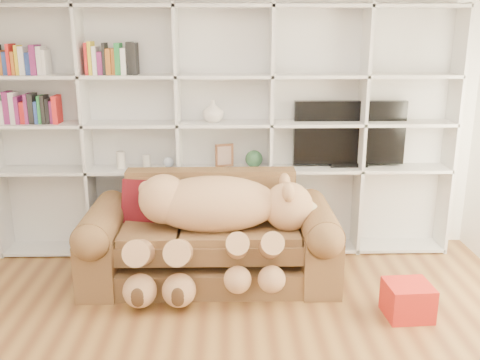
{
  "coord_description": "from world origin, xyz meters",
  "views": [
    {
      "loc": [
        0.03,
        -2.76,
        2.19
      ],
      "look_at": [
        0.13,
        1.63,
        0.93
      ],
      "focal_mm": 40.0,
      "sensor_mm": 36.0,
      "label": 1
    }
  ],
  "objects_px": {
    "gift_box": "(408,300)",
    "teddy_bear": "(215,218)",
    "tv": "(349,134)",
    "sofa": "(211,241)"
  },
  "relations": [
    {
      "from": "gift_box",
      "to": "teddy_bear",
      "type": "bearing_deg",
      "value": 160.64
    },
    {
      "from": "teddy_bear",
      "to": "tv",
      "type": "relative_size",
      "value": 1.5
    },
    {
      "from": "sofa",
      "to": "tv",
      "type": "xyz_separation_m",
      "value": [
        1.35,
        0.68,
        0.83
      ]
    },
    {
      "from": "teddy_bear",
      "to": "gift_box",
      "type": "distance_m",
      "value": 1.68
    },
    {
      "from": "sofa",
      "to": "tv",
      "type": "bearing_deg",
      "value": 26.75
    },
    {
      "from": "gift_box",
      "to": "tv",
      "type": "relative_size",
      "value": 0.31
    },
    {
      "from": "sofa",
      "to": "teddy_bear",
      "type": "xyz_separation_m",
      "value": [
        0.05,
        -0.19,
        0.29
      ]
    },
    {
      "from": "sofa",
      "to": "tv",
      "type": "distance_m",
      "value": 1.72
    },
    {
      "from": "sofa",
      "to": "tv",
      "type": "height_order",
      "value": "tv"
    },
    {
      "from": "teddy_bear",
      "to": "tv",
      "type": "height_order",
      "value": "tv"
    }
  ]
}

